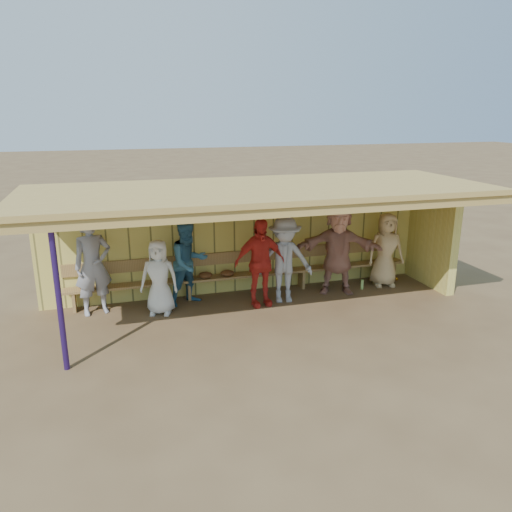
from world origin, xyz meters
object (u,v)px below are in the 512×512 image
at_px(player_h, 386,250).
at_px(bench, 246,269).
at_px(player_d, 260,263).
at_px(player_b, 159,277).
at_px(player_c, 189,263).
at_px(player_e, 284,260).
at_px(player_a, 93,266).
at_px(player_f, 338,249).

height_order(player_h, bench, player_h).
relative_size(player_d, bench, 0.24).
relative_size(player_b, player_c, 0.85).
xyz_separation_m(player_e, player_h, (2.55, 0.31, -0.06)).
bearing_deg(bench, player_c, -166.79).
bearing_deg(player_c, player_e, -35.47).
bearing_deg(player_c, bench, -9.27).
bearing_deg(player_b, player_h, 20.31).
bearing_deg(bench, player_e, -50.45).
distance_m(player_a, player_d, 3.27).
xyz_separation_m(player_a, player_b, (1.22, -0.36, -0.24)).
bearing_deg(player_d, player_f, 2.57).
relative_size(player_e, player_f, 0.91).
bearing_deg(player_h, player_b, -169.09).
bearing_deg(player_c, player_a, 157.52).
xyz_separation_m(player_e, bench, (-0.62, 0.75, -0.38)).
bearing_deg(player_e, player_b, -172.46).
height_order(player_e, player_f, player_f).
bearing_deg(bench, player_a, -174.49).
distance_m(player_a, player_c, 1.87).
xyz_separation_m(player_b, bench, (1.95, 0.67, -0.22)).
bearing_deg(player_e, player_h, 16.24).
height_order(player_b, player_f, player_f).
bearing_deg(player_b, player_e, 15.95).
relative_size(player_a, player_b, 1.31).
bearing_deg(player_h, player_d, -164.96).
relative_size(player_e, player_h, 1.08).
distance_m(player_b, bench, 2.07).
distance_m(player_b, player_h, 5.12).
bearing_deg(player_h, player_a, -172.84).
bearing_deg(player_b, player_c, 46.92).
height_order(player_d, player_e, player_d).
bearing_deg(player_d, player_h, 1.79).
distance_m(player_f, bench, 2.05).
relative_size(player_d, player_h, 1.08).
xyz_separation_m(player_f, player_h, (1.25, 0.12, -0.15)).
xyz_separation_m(player_a, player_d, (3.23, -0.50, -0.07)).
xyz_separation_m(player_a, player_f, (5.08, -0.25, 0.01)).
xyz_separation_m(player_d, player_e, (0.55, 0.05, -0.01)).
xyz_separation_m(player_d, player_h, (3.10, 0.36, -0.07)).
distance_m(player_a, player_h, 6.34).
distance_m(player_e, player_h, 2.57).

